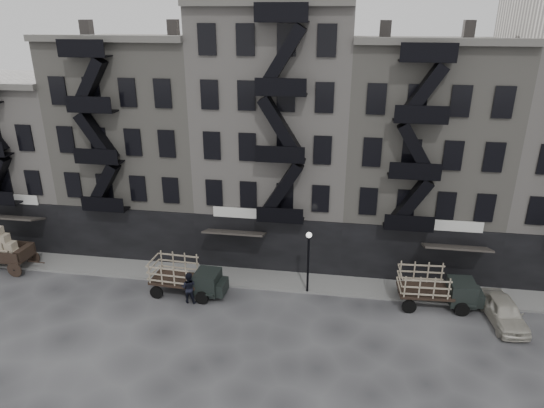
# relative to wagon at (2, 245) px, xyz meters

# --- Properties ---
(ground) EXTENTS (140.00, 140.00, 0.00)m
(ground) POSITION_rel_wagon_xyz_m (18.11, -2.60, -1.81)
(ground) COLOR #38383A
(ground) RESTS_ON ground
(sidewalk) EXTENTS (55.00, 2.50, 0.15)m
(sidewalk) POSITION_rel_wagon_xyz_m (18.11, 1.15, -1.73)
(sidewalk) COLOR slate
(sidewalk) RESTS_ON ground
(building_west) EXTENTS (10.00, 11.35, 13.20)m
(building_west) POSITION_rel_wagon_xyz_m (-1.89, 7.23, 4.20)
(building_west) COLOR #A7A09A
(building_west) RESTS_ON ground
(building_midwest) EXTENTS (10.00, 11.35, 16.20)m
(building_midwest) POSITION_rel_wagon_xyz_m (8.11, 7.23, 5.70)
(building_midwest) COLOR gray
(building_midwest) RESTS_ON ground
(building_center) EXTENTS (10.00, 11.35, 18.20)m
(building_center) POSITION_rel_wagon_xyz_m (18.11, 7.23, 6.70)
(building_center) COLOR #A7A09A
(building_center) RESTS_ON ground
(building_mideast) EXTENTS (10.00, 11.35, 16.20)m
(building_mideast) POSITION_rel_wagon_xyz_m (28.11, 7.23, 5.70)
(building_mideast) COLOR gray
(building_mideast) RESTS_ON ground
(lamp_post) EXTENTS (0.36, 0.36, 4.28)m
(lamp_post) POSITION_rel_wagon_xyz_m (21.11, 0.00, 0.98)
(lamp_post) COLOR black
(lamp_post) RESTS_ON ground
(wagon) EXTENTS (3.82, 2.17, 3.16)m
(wagon) POSITION_rel_wagon_xyz_m (0.00, 0.00, 0.00)
(wagon) COLOR black
(wagon) RESTS_ON ground
(stake_truck_west) EXTENTS (4.87, 2.22, 2.39)m
(stake_truck_west) POSITION_rel_wagon_xyz_m (13.55, -1.22, -0.44)
(stake_truck_west) COLOR black
(stake_truck_west) RESTS_ON ground
(stake_truck_east) EXTENTS (5.00, 2.26, 2.46)m
(stake_truck_east) POSITION_rel_wagon_xyz_m (28.93, -0.20, -0.40)
(stake_truck_east) COLOR black
(stake_truck_east) RESTS_ON ground
(car_east) EXTENTS (2.19, 4.43, 1.45)m
(car_east) POSITION_rel_wagon_xyz_m (32.52, -1.37, -1.08)
(car_east) COLOR #AFAA9D
(car_east) RESTS_ON ground
(pedestrian_mid) EXTENTS (1.02, 0.81, 2.02)m
(pedestrian_mid) POSITION_rel_wagon_xyz_m (14.00, -2.09, -0.80)
(pedestrian_mid) COLOR black
(pedestrian_mid) RESTS_ON ground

